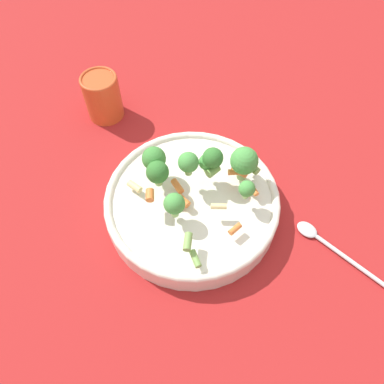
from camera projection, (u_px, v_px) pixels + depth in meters
ground_plane at (192, 210)px, 0.66m from camera, size 3.00×3.00×0.00m
bowl at (192, 202)px, 0.64m from camera, size 0.29×0.29×0.05m
pasta_salad at (199, 170)px, 0.60m from camera, size 0.22×0.20×0.07m
cup at (102, 96)px, 0.75m from camera, size 0.07×0.07×0.09m
spoon at (331, 247)px, 0.61m from camera, size 0.17×0.13×0.01m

